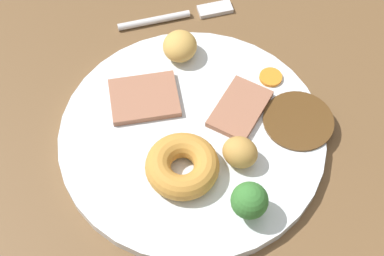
% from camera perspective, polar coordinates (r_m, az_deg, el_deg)
% --- Properties ---
extents(dining_table, '(1.20, 0.84, 0.04)m').
position_cam_1_polar(dining_table, '(0.66, -1.55, -5.33)').
color(dining_table, brown).
rests_on(dining_table, ground).
extents(dinner_plate, '(0.30, 0.30, 0.01)m').
position_cam_1_polar(dinner_plate, '(0.66, 0.00, -0.80)').
color(dinner_plate, white).
rests_on(dinner_plate, dining_table).
extents(gravy_pool, '(0.08, 0.08, 0.00)m').
position_cam_1_polar(gravy_pool, '(0.67, 10.34, 0.72)').
color(gravy_pool, '#563819').
rests_on(gravy_pool, dinner_plate).
extents(meat_slice_main, '(0.07, 0.08, 0.01)m').
position_cam_1_polar(meat_slice_main, '(0.68, -4.68, 2.96)').
color(meat_slice_main, '#9E664C').
rests_on(meat_slice_main, dinner_plate).
extents(meat_slice_under, '(0.09, 0.09, 0.01)m').
position_cam_1_polar(meat_slice_under, '(0.67, 4.69, 1.89)').
color(meat_slice_under, '#9E664C').
rests_on(meat_slice_under, dinner_plate).
extents(yorkshire_pudding, '(0.08, 0.08, 0.03)m').
position_cam_1_polar(yorkshire_pudding, '(0.62, -0.96, -3.73)').
color(yorkshire_pudding, '#C68938').
rests_on(yorkshire_pudding, dinner_plate).
extents(roast_potato_left, '(0.05, 0.05, 0.03)m').
position_cam_1_polar(roast_potato_left, '(0.62, 4.71, -2.38)').
color(roast_potato_left, '#BC8C42').
rests_on(roast_potato_left, dinner_plate).
extents(roast_potato_right, '(0.06, 0.06, 0.03)m').
position_cam_1_polar(roast_potato_right, '(0.71, -1.19, 7.99)').
color(roast_potato_right, tan).
rests_on(roast_potato_right, dinner_plate).
extents(carrot_coin_front, '(0.03, 0.03, 0.00)m').
position_cam_1_polar(carrot_coin_front, '(0.70, 7.68, 4.93)').
color(carrot_coin_front, orange).
rests_on(carrot_coin_front, dinner_plate).
extents(broccoli_floret, '(0.04, 0.04, 0.05)m').
position_cam_1_polar(broccoli_floret, '(0.59, 5.62, -7.10)').
color(broccoli_floret, '#8CB766').
rests_on(broccoli_floret, dinner_plate).
extents(fork, '(0.02, 0.15, 0.01)m').
position_cam_1_polar(fork, '(0.78, -1.24, 10.89)').
color(fork, silver).
rests_on(fork, dining_table).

